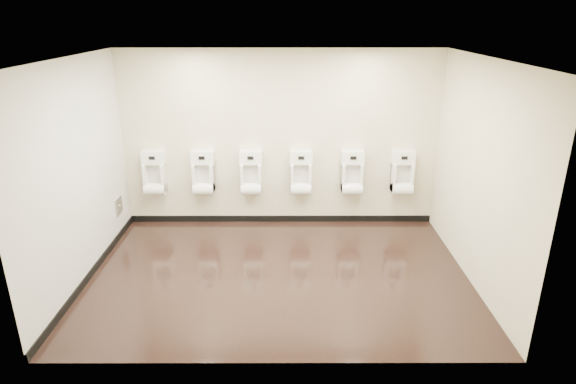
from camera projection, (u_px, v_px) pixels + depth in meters
name	position (u px, v px, depth m)	size (l,w,h in m)	color
ground	(279.00, 274.00, 6.44)	(5.00, 3.50, 0.00)	black
ceiling	(277.00, 58.00, 5.46)	(5.00, 3.50, 0.00)	white
back_wall	(280.00, 140.00, 7.59)	(5.00, 0.02, 2.80)	beige
front_wall	(275.00, 236.00, 4.31)	(5.00, 0.02, 2.80)	beige
left_wall	(76.00, 175.00, 5.95)	(0.02, 3.50, 2.80)	beige
right_wall	(480.00, 175.00, 5.96)	(0.02, 3.50, 2.80)	beige
tile_overlay_left	(77.00, 175.00, 5.95)	(0.01, 3.50, 2.80)	silver
skirting_back	(281.00, 219.00, 8.05)	(5.00, 0.02, 0.10)	black
skirting_left	(93.00, 271.00, 6.42)	(0.02, 3.50, 0.10)	black
access_panel	(119.00, 206.00, 7.39)	(0.04, 0.25, 0.25)	#9E9EA3
urinal_0	(155.00, 176.00, 7.67)	(0.37, 0.28, 0.69)	white
urinal_1	(203.00, 176.00, 7.67)	(0.37, 0.28, 0.69)	white
urinal_2	(251.00, 176.00, 7.67)	(0.37, 0.28, 0.69)	white
urinal_3	(301.00, 176.00, 7.68)	(0.37, 0.28, 0.69)	white
urinal_4	(352.00, 176.00, 7.68)	(0.37, 0.28, 0.69)	white
urinal_5	(402.00, 176.00, 7.68)	(0.37, 0.28, 0.69)	white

